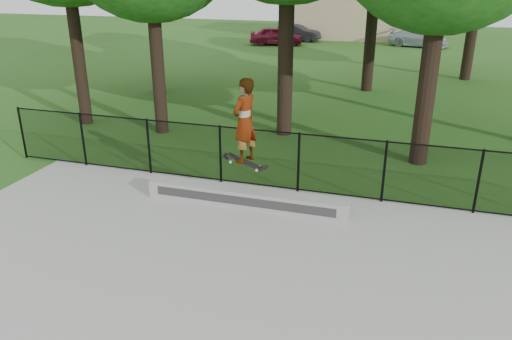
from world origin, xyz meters
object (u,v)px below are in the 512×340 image
object	(u,v)px
grind_ledge	(245,198)
car_b	(296,33)
car_c	(418,38)
car_a	(276,36)
skater_airborne	(245,122)

from	to	relation	value
grind_ledge	car_b	world-z (taller)	car_b
car_b	car_c	xyz separation A→B (m)	(9.11, -0.52, -0.02)
car_b	car_a	bearing A→B (deg)	165.13
grind_ledge	car_c	xyz separation A→B (m)	(3.60, 28.78, 0.33)
car_b	skater_airborne	size ratio (longest dim) A/B	1.69
car_a	skater_airborne	xyz separation A→B (m)	(6.45, -26.84, 1.45)
car_c	car_b	bearing A→B (deg)	99.94
grind_ledge	car_c	distance (m)	29.01
car_a	car_b	bearing A→B (deg)	-33.25
grind_ledge	car_c	size ratio (longest dim) A/B	1.23
car_a	skater_airborne	size ratio (longest dim) A/B	1.90
car_c	grind_ledge	bearing A→B (deg)	-173.93
grind_ledge	skater_airborne	bearing A→B (deg)	-72.55
grind_ledge	car_b	size ratio (longest dim) A/B	1.36
skater_airborne	car_b	bearing A→B (deg)	100.67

